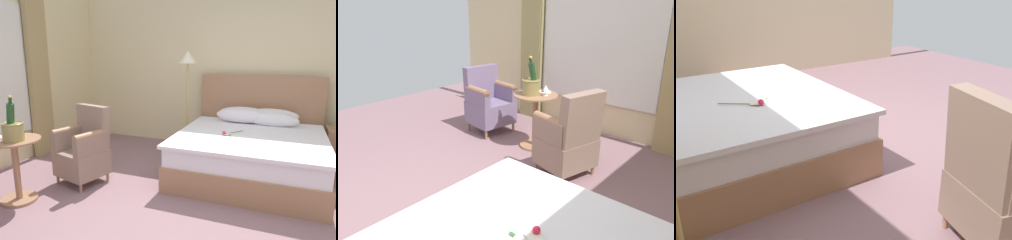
% 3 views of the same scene
% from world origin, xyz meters
% --- Properties ---
extents(ground_plane, '(7.55, 7.55, 0.00)m').
position_xyz_m(ground_plane, '(0.00, 0.00, 0.00)').
color(ground_plane, gray).
extents(wall_headboard_side, '(6.17, 0.12, 2.86)m').
position_xyz_m(wall_headboard_side, '(0.00, 2.68, 1.43)').
color(wall_headboard_side, beige).
rests_on(wall_headboard_side, ground).
extents(bed, '(1.92, 2.06, 1.28)m').
position_xyz_m(bed, '(0.32, 1.56, 0.34)').
color(bed, '#A07152').
rests_on(bed, ground).
extents(floor_lamp_brass, '(0.28, 0.28, 1.67)m').
position_xyz_m(floor_lamp_brass, '(-0.77, 2.04, 1.34)').
color(floor_lamp_brass, tan).
rests_on(floor_lamp_brass, ground).
extents(side_table_round, '(0.56, 0.56, 0.71)m').
position_xyz_m(side_table_round, '(-1.97, -0.29, 0.40)').
color(side_table_round, '#A07152').
rests_on(side_table_round, ground).
extents(champagne_bucket, '(0.23, 0.23, 0.49)m').
position_xyz_m(champagne_bucket, '(-1.92, -0.32, 0.85)').
color(champagne_bucket, olive).
rests_on(champagne_bucket, side_table_round).
extents(wine_glass_near_bucket, '(0.08, 0.08, 0.14)m').
position_xyz_m(wine_glass_near_bucket, '(-2.01, -0.16, 0.81)').
color(wine_glass_near_bucket, white).
rests_on(wine_glass_near_bucket, side_table_round).
extents(snack_plate, '(0.17, 0.17, 0.04)m').
position_xyz_m(snack_plate, '(-2.12, -0.26, 0.72)').
color(snack_plate, white).
rests_on(snack_plate, side_table_round).
extents(armchair_by_window, '(0.65, 0.64, 0.98)m').
position_xyz_m(armchair_by_window, '(-1.62, 0.44, 0.42)').
color(armchair_by_window, '#A07152').
rests_on(armchair_by_window, ground).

